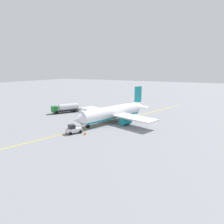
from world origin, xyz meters
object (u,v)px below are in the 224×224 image
airplane (113,113)px  refueling_worker (85,110)px  pushback_tug (73,129)px  safety_cone_nose (85,133)px  fuel_tanker (66,108)px

airplane → refueling_worker: bearing=-114.3°
pushback_tug → safety_cone_nose: 3.22m
fuel_tanker → refueling_worker: 6.96m
airplane → safety_cone_nose: size_ratio=39.09×
fuel_tanker → safety_cone_nose: size_ratio=13.82×
fuel_tanker → refueling_worker: size_ratio=5.83×
airplane → safety_cone_nose: airplane is taller
safety_cone_nose → fuel_tanker: bearing=-128.2°
airplane → fuel_tanker: 21.34m
fuel_tanker → refueling_worker: fuel_tanker is taller
refueling_worker → safety_cone_nose: size_ratio=2.37×
fuel_tanker → airplane: bearing=82.4°
safety_cone_nose → refueling_worker: bearing=-142.8°
pushback_tug → fuel_tanker: bearing=-133.6°
pushback_tug → airplane: bearing=169.7°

